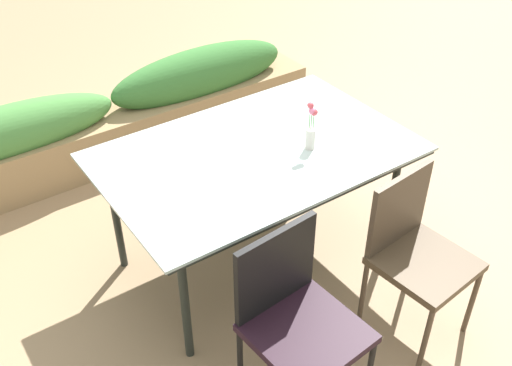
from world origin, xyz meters
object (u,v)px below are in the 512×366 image
(chair_near_right, at_px, (415,247))
(planter_box, at_px, (116,120))
(dining_table, at_px, (256,158))
(flower_vase, at_px, (311,130))
(chair_near_left, at_px, (295,314))

(chair_near_right, xyz_separation_m, planter_box, (-0.57, 2.34, -0.20))
(dining_table, bearing_deg, flower_vase, -29.94)
(flower_vase, bearing_deg, chair_near_left, -132.07)
(dining_table, xyz_separation_m, chair_near_left, (-0.38, -0.84, -0.21))
(chair_near_left, xyz_separation_m, flower_vase, (0.63, 0.70, 0.37))
(dining_table, bearing_deg, chair_near_left, -114.18)
(flower_vase, bearing_deg, dining_table, 150.06)
(chair_near_right, xyz_separation_m, flower_vase, (-0.11, 0.70, 0.37))
(chair_near_right, height_order, flower_vase, flower_vase)
(planter_box, bearing_deg, chair_near_right, -76.34)
(chair_near_right, height_order, planter_box, chair_near_right)
(chair_near_left, bearing_deg, dining_table, -118.63)
(chair_near_right, bearing_deg, dining_table, -72.03)
(dining_table, relative_size, chair_near_left, 1.85)
(dining_table, xyz_separation_m, planter_box, (-0.20, 1.49, -0.41))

